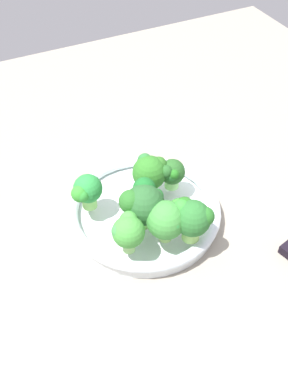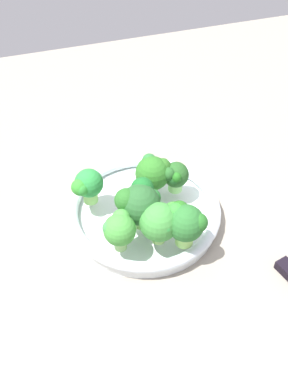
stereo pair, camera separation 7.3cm
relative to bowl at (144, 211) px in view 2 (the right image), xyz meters
The scene contains 9 objects.
ground_plane 4.20cm from the bowl, 141.89° to the left, with size 130.00×130.00×2.50cm, color gray.
bowl is the anchor object (origin of this frame).
broccoli_floret_0 6.87cm from the bowl, 127.74° to the right, with size 6.23×6.01×6.72cm.
broccoli_floret_1 9.74cm from the bowl, 92.81° to the left, with size 6.93×5.95×7.16cm.
broccoli_floret_2 7.70cm from the bowl, 61.82° to the left, with size 7.25×7.12×7.86cm.
broccoli_floret_3 7.89cm from the bowl, 163.93° to the right, with size 4.85×4.53×5.60cm.
broccoli_floret_4 10.59cm from the bowl, 22.34° to the right, with size 5.37×4.86×6.32cm.
broccoli_floret_5 11.48cm from the bowl, 111.19° to the left, with size 5.75×6.30×7.22cm.
broccoli_floret_6 10.96cm from the bowl, 49.68° to the left, with size 4.89×5.11×6.52cm.
Camera 2 is at (17.90, 46.91, 57.79)cm, focal length 42.43 mm.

